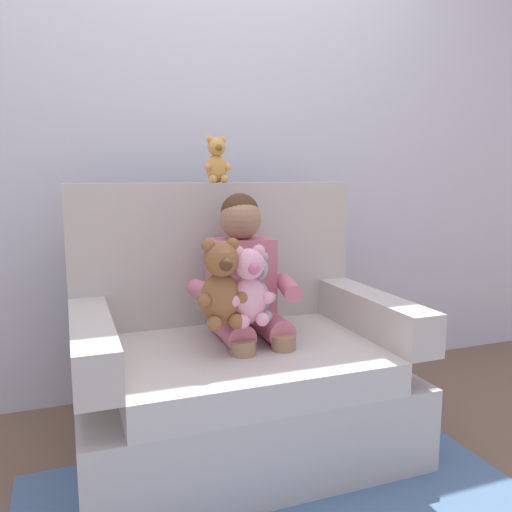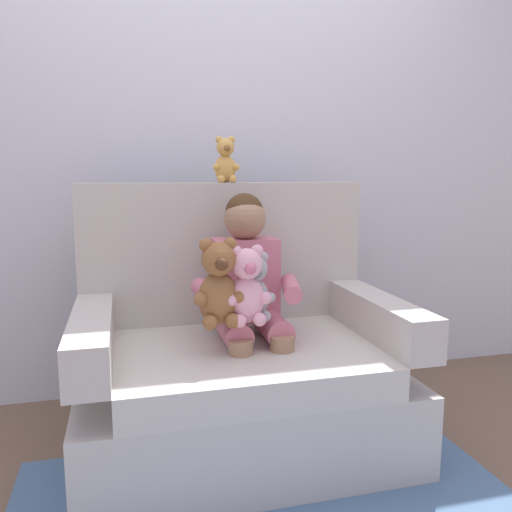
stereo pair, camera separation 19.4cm
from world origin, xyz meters
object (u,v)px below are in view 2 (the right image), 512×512
at_px(armchair, 239,366).
at_px(plush_brown, 219,285).
at_px(plush_grey, 254,289).
at_px(plush_pink, 247,287).
at_px(plush_honey_on_backrest, 225,161).
at_px(seated_child, 249,286).

distance_m(armchair, plush_brown, 0.42).
xyz_separation_m(armchair, plush_grey, (0.03, -0.12, 0.35)).
relative_size(plush_grey, plush_pink, 0.88).
relative_size(armchair, plush_brown, 3.89).
bearing_deg(plush_honey_on_backrest, seated_child, -76.43).
relative_size(plush_grey, plush_honey_on_backrest, 1.28).
bearing_deg(plush_brown, plush_honey_on_backrest, 77.21).
bearing_deg(plush_brown, seated_child, 49.50).
bearing_deg(plush_pink, plush_honey_on_backrest, 110.19).
distance_m(plush_pink, plush_honey_on_backrest, 0.66).
relative_size(armchair, plush_honey_on_backrest, 6.22).
distance_m(plush_grey, plush_brown, 0.15).
bearing_deg(plush_pink, seated_child, 95.88).
relative_size(armchair, plush_grey, 4.86).
height_order(plush_brown, plush_honey_on_backrest, plush_honey_on_backrest).
height_order(seated_child, plush_honey_on_backrest, plush_honey_on_backrest).
distance_m(armchair, plush_grey, 0.37).
bearing_deg(plush_grey, plush_honey_on_backrest, 114.79).
bearing_deg(plush_brown, plush_grey, 17.29).
distance_m(seated_child, plush_honey_on_backrest, 0.58).
bearing_deg(armchair, plush_honey_on_backrest, 87.92).
distance_m(armchair, seated_child, 0.33).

